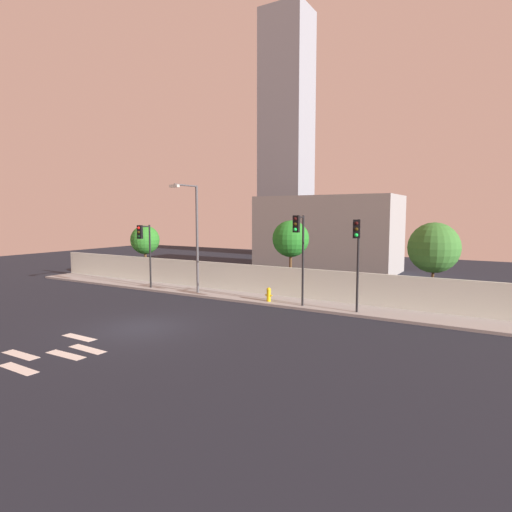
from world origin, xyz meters
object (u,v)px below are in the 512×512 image
at_px(fire_hydrant, 269,294).
at_px(roadside_tree_midright, 434,248).
at_px(roadside_tree_midleft, 291,239).
at_px(traffic_light_right, 144,242).
at_px(street_lamp_curbside, 194,229).
at_px(traffic_light_left, 357,246).
at_px(traffic_light_center, 299,241).
at_px(roadside_tree_leftmost, 145,240).

distance_m(fire_hydrant, roadside_tree_midright, 9.41).
bearing_deg(roadside_tree_midleft, traffic_light_right, -156.59).
xyz_separation_m(fire_hydrant, roadside_tree_midleft, (-0.22, 3.29, 3.02)).
bearing_deg(roadside_tree_midleft, street_lamp_curbside, -145.81).
xyz_separation_m(roadside_tree_midleft, roadside_tree_midright, (8.58, 0.00, -0.23)).
bearing_deg(traffic_light_left, street_lamp_curbside, 177.37).
relative_size(traffic_light_right, roadside_tree_midleft, 0.90).
bearing_deg(street_lamp_curbside, traffic_light_right, -173.66).
xyz_separation_m(traffic_light_left, roadside_tree_midleft, (-5.59, 3.96, -0.02)).
distance_m(traffic_light_center, fire_hydrant, 3.86).
bearing_deg(roadside_tree_midright, traffic_light_right, -167.49).
bearing_deg(fire_hydrant, street_lamp_curbside, -178.11).
relative_size(fire_hydrant, roadside_tree_midright, 0.17).
distance_m(roadside_tree_midleft, roadside_tree_midright, 8.58).
distance_m(traffic_light_center, traffic_light_right, 11.39).
relative_size(traffic_light_center, fire_hydrant, 6.10).
relative_size(traffic_light_center, roadside_tree_midleft, 1.04).
xyz_separation_m(traffic_light_center, roadside_tree_leftmost, (-15.29, 3.79, -0.60)).
relative_size(traffic_light_right, fire_hydrant, 5.30).
distance_m(traffic_light_center, roadside_tree_leftmost, 15.76).
bearing_deg(fire_hydrant, roadside_tree_midleft, 93.80).
bearing_deg(roadside_tree_midleft, traffic_light_center, -57.97).
bearing_deg(traffic_light_right, roadside_tree_midleft, 23.41).
relative_size(roadside_tree_leftmost, roadside_tree_midright, 0.91).
bearing_deg(traffic_light_right, fire_hydrant, 3.78).
xyz_separation_m(traffic_light_left, traffic_light_right, (-14.60, 0.06, -0.32)).
distance_m(fire_hydrant, roadside_tree_leftmost, 13.78).
height_order(traffic_light_left, traffic_light_right, traffic_light_left).
relative_size(roadside_tree_midleft, roadside_tree_midright, 1.01).
xyz_separation_m(traffic_light_right, roadside_tree_midleft, (9.01, 3.90, 0.30)).
xyz_separation_m(fire_hydrant, roadside_tree_leftmost, (-13.14, 3.29, 2.56)).
distance_m(traffic_light_left, fire_hydrant, 6.21).
bearing_deg(roadside_tree_midleft, roadside_tree_midright, 0.00).
xyz_separation_m(traffic_light_center, traffic_light_right, (-11.38, -0.11, -0.44)).
xyz_separation_m(traffic_light_left, fire_hydrant, (-5.37, 0.67, -3.05)).
distance_m(street_lamp_curbside, roadside_tree_midleft, 6.20).
bearing_deg(roadside_tree_leftmost, traffic_light_center, -13.91).
bearing_deg(traffic_light_right, roadside_tree_leftmost, 135.04).
height_order(traffic_light_right, roadside_tree_midright, roadside_tree_midright).
height_order(roadside_tree_midleft, roadside_tree_midright, roadside_tree_midleft).
xyz_separation_m(traffic_light_right, roadside_tree_leftmost, (-3.91, 3.90, -0.17)).
relative_size(street_lamp_curbside, roadside_tree_midright, 1.44).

